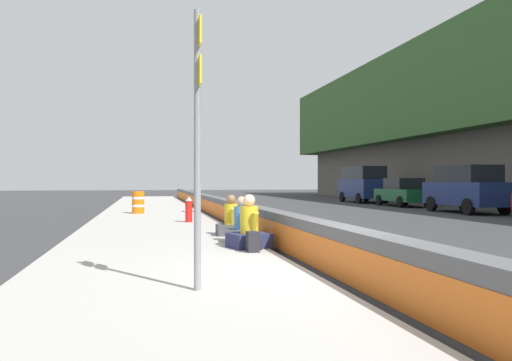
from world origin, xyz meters
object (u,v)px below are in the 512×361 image
parked_car_fourth (467,188)px  construction_barrel (138,202)px  route_sign_post (198,129)px  fire_hydrant (189,209)px  seated_person_foreground (249,231)px  seated_person_middle (242,228)px  parked_car_midline (403,192)px  backpack (253,242)px  parked_car_far (363,184)px  seated_person_rear (231,222)px

parked_car_fourth → construction_barrel: bearing=87.4°
route_sign_post → construction_barrel: route_sign_post is taller
fire_hydrant → seated_person_foreground: size_ratio=0.79×
route_sign_post → construction_barrel: 16.16m
construction_barrel → seated_person_middle: bearing=-167.4°
fire_hydrant → seated_person_foreground: seated_person_foreground is taller
seated_person_foreground → parked_car_midline: (17.85, -13.11, 0.37)m
backpack → parked_car_far: parked_car_far is taller
parked_car_far → backpack: bearing=151.6°
fire_hydrant → seated_person_rear: (-4.45, -0.72, -0.12)m
seated_person_foreground → parked_car_midline: size_ratio=0.25×
seated_person_foreground → seated_person_middle: bearing=-1.7°
backpack → fire_hydrant: bearing=4.7°
route_sign_post → seated_person_rear: (6.50, -1.52, -1.74)m
seated_person_rear → route_sign_post: bearing=166.9°
construction_barrel → parked_car_far: 19.33m
seated_person_middle → parked_car_midline: size_ratio=0.23×
backpack → construction_barrel: construction_barrel is taller
fire_hydrant → backpack: 7.65m
fire_hydrant → seated_person_foreground: (-6.97, -0.69, -0.10)m
seated_person_foreground → parked_car_far: (23.60, -13.07, 0.86)m
parked_car_far → seated_person_middle: bearing=150.0°
route_sign_post → seated_person_rear: bearing=-13.1°
parked_car_fourth → parked_car_far: 12.22m
seated_person_middle → parked_car_fourth: (10.35, -12.94, 0.72)m
construction_barrel → parked_car_fourth: parked_car_fourth is taller
backpack → parked_car_midline: 22.71m
parked_car_fourth → parked_car_far: parked_car_far is taller
parked_car_far → parked_car_fourth: bearing=179.5°
route_sign_post → fire_hydrant: bearing=-4.1°
seated_person_middle → parked_car_far: 26.08m
seated_person_foreground → backpack: 0.67m
seated_person_foreground → backpack: size_ratio=2.80×
route_sign_post → parked_car_fourth: size_ratio=0.75×
seated_person_middle → construction_barrel: seated_person_middle is taller
fire_hydrant → seated_person_rear: seated_person_rear is taller
parked_car_far → route_sign_post: bearing=152.2°
backpack → parked_car_far: size_ratio=0.08×
fire_hydrant → parked_car_midline: 17.57m
seated_person_foreground → parked_car_fourth: 17.27m
fire_hydrant → construction_barrel: construction_barrel is taller
seated_person_middle → parked_car_midline: parked_car_midline is taller
backpack → construction_barrel: bearing=10.6°
fire_hydrant → parked_car_midline: size_ratio=0.19×
fire_hydrant → route_sign_post: bearing=175.9°
construction_barrel → fire_hydrant: bearing=-161.1°
seated_person_middle → parked_car_far: size_ratio=0.20×
seated_person_rear → seated_person_middle: bearing=179.8°
seated_person_rear → backpack: 3.17m
fire_hydrant → parked_car_fourth: bearing=-72.1°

